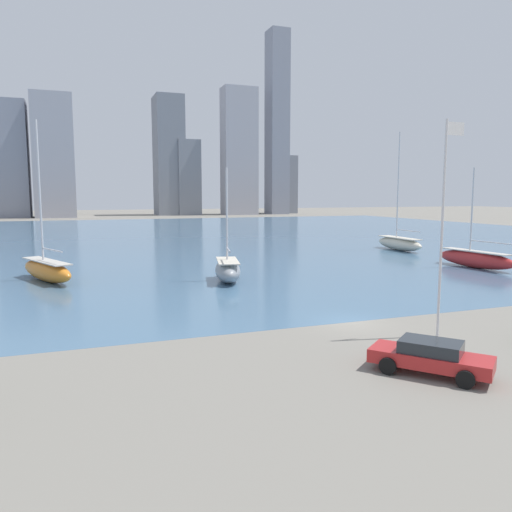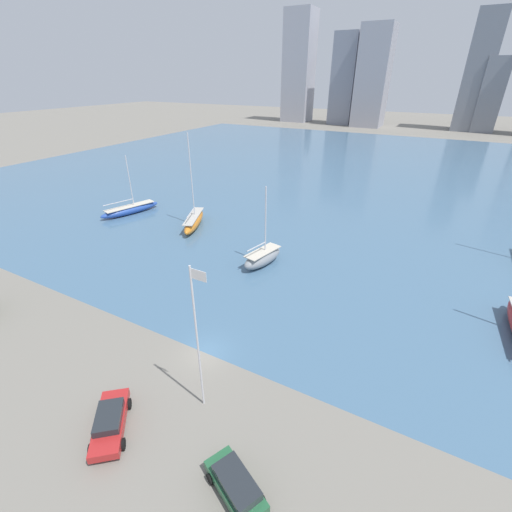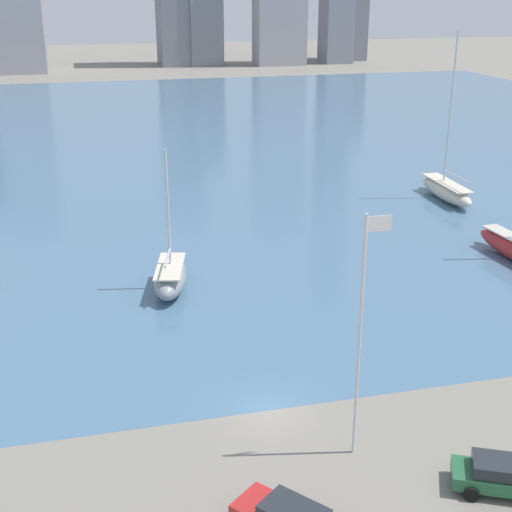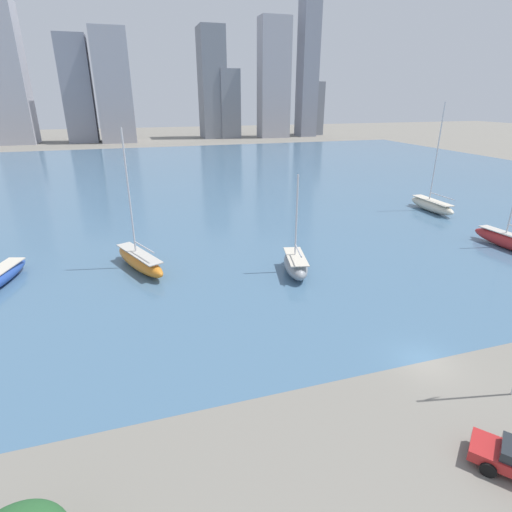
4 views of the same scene
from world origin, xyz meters
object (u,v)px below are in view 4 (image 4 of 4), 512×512
sailboat_red (510,241)px  sailboat_orange (140,260)px  sailboat_gray (296,264)px  sailboat_cream (432,205)px

sailboat_red → sailboat_orange: bearing=166.6°
sailboat_orange → sailboat_gray: size_ratio=1.41×
sailboat_red → sailboat_cream: 17.77m
sailboat_orange → sailboat_gray: 16.74m
sailboat_orange → sailboat_cream: sailboat_cream is taller
sailboat_red → sailboat_cream: size_ratio=0.65×
sailboat_red → sailboat_gray: (-27.95, 0.96, 0.06)m
sailboat_cream → sailboat_gray: bearing=-150.4°
sailboat_gray → sailboat_cream: (30.84, 16.57, -0.02)m
sailboat_orange → sailboat_red: bearing=-32.4°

